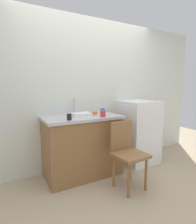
# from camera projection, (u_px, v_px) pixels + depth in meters

# --- Properties ---
(ground_plane) EXTENTS (8.00, 8.00, 0.00)m
(ground_plane) POSITION_uv_depth(u_px,v_px,m) (121.00, 190.00, 2.41)
(ground_plane) COLOR tan
(back_wall) EXTENTS (4.80, 0.10, 2.48)m
(back_wall) POSITION_uv_depth(u_px,v_px,m) (88.00, 94.00, 3.10)
(back_wall) COLOR silver
(back_wall) RESTS_ON ground_plane
(cabinet_base) EXTENTS (1.11, 0.60, 0.88)m
(cabinet_base) POSITION_uv_depth(u_px,v_px,m) (82.00, 147.00, 2.78)
(cabinet_base) COLOR olive
(cabinet_base) RESTS_ON ground_plane
(countertop) EXTENTS (1.15, 0.64, 0.04)m
(countertop) POSITION_uv_depth(u_px,v_px,m) (82.00, 117.00, 2.72)
(countertop) COLOR #B7B7BC
(countertop) RESTS_ON cabinet_base
(faucet) EXTENTS (0.02, 0.02, 0.25)m
(faucet) POSITION_uv_depth(u_px,v_px,m) (74.00, 106.00, 2.91)
(faucet) COLOR #B7B7BC
(faucet) RESTS_ON countertop
(refrigerator) EXTENTS (0.59, 0.61, 1.11)m
(refrigerator) POSITION_uv_depth(u_px,v_px,m) (138.00, 131.00, 3.29)
(refrigerator) COLOR white
(refrigerator) RESTS_ON ground_plane
(chair) EXTENTS (0.43, 0.43, 0.89)m
(chair) POSITION_uv_depth(u_px,v_px,m) (127.00, 151.00, 2.44)
(chair) COLOR olive
(chair) RESTS_ON ground_plane
(dish_tray) EXTENTS (0.28, 0.20, 0.05)m
(dish_tray) POSITION_uv_depth(u_px,v_px,m) (81.00, 114.00, 2.70)
(dish_tray) COLOR white
(dish_tray) RESTS_ON countertop
(terracotta_bowl) EXTENTS (0.14, 0.14, 0.05)m
(terracotta_bowl) POSITION_uv_depth(u_px,v_px,m) (93.00, 113.00, 2.87)
(terracotta_bowl) COLOR #C67042
(terracotta_bowl) RESTS_ON countertop
(cup_red) EXTENTS (0.08, 0.08, 0.09)m
(cup_red) POSITION_uv_depth(u_px,v_px,m) (103.00, 114.00, 2.65)
(cup_red) COLOR red
(cup_red) RESTS_ON countertop
(cup_blue) EXTENTS (0.08, 0.08, 0.08)m
(cup_blue) POSITION_uv_depth(u_px,v_px,m) (103.00, 111.00, 3.01)
(cup_blue) COLOR blue
(cup_blue) RESTS_ON countertop
(cup_black) EXTENTS (0.06, 0.06, 0.08)m
(cup_black) POSITION_uv_depth(u_px,v_px,m) (69.00, 117.00, 2.39)
(cup_black) COLOR black
(cup_black) RESTS_ON countertop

